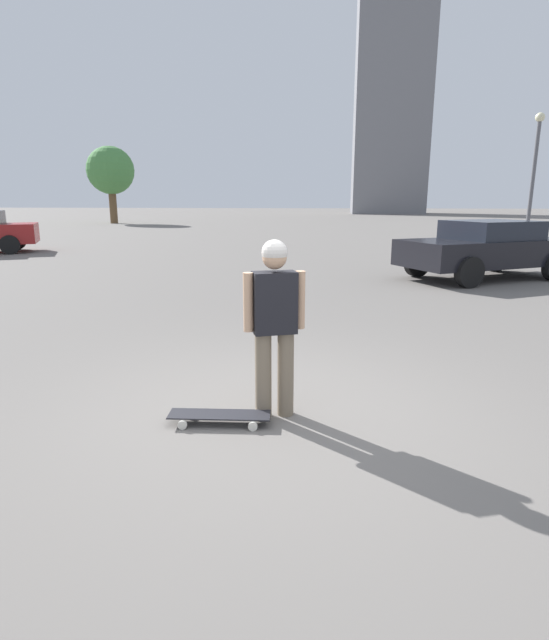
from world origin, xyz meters
name	(u,v)px	position (x,y,z in m)	size (l,w,h in m)	color
ground_plane	(274,415)	(0.00, 0.00, 0.00)	(220.00, 220.00, 0.00)	slate
person	(274,318)	(0.00, 0.00, 0.90)	(0.31, 0.51, 1.57)	#7A6B56
skateboard	(220,416)	(-0.23, 0.45, 0.07)	(0.32, 0.89, 0.09)	#232328
car_parked_near	(487,248)	(8.53, -4.21, 0.74)	(3.59, 4.55, 1.40)	black
building_block_distant	(394,37)	(68.14, -7.73, 22.26)	(9.37, 9.44, 44.52)	slate
tree_distant	(111,171)	(35.48, 17.24, 4.10)	(3.73, 3.73, 6.02)	brown
lamp_post	(534,173)	(13.07, -6.74, 2.71)	(0.28, 0.28, 4.50)	#59595E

